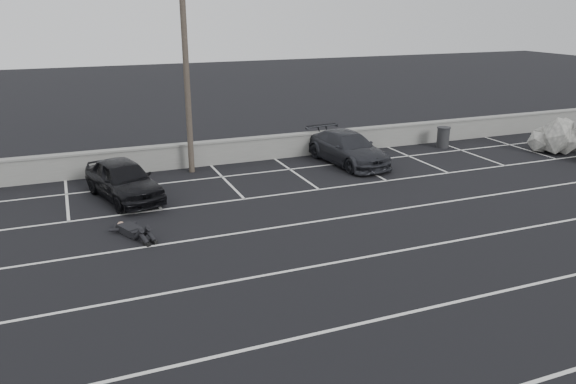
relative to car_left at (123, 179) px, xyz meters
name	(u,v)px	position (x,y,z in m)	size (l,w,h in m)	color
ground	(442,305)	(6.02, -10.71, -0.72)	(120.00, 120.00, 0.00)	black
seawall	(253,149)	(6.02, 3.29, -0.17)	(50.00, 0.45, 1.06)	gray
stall_lines	(351,237)	(5.94, -6.30, -0.72)	(36.00, 20.05, 0.01)	silver
car_left	(123,179)	(0.00, 0.00, 0.00)	(1.70, 4.24, 1.44)	black
car_right	(348,148)	(9.77, 1.26, -0.03)	(1.94, 4.78, 1.39)	#26272C
utility_pole	(186,62)	(3.03, 2.49, 3.84)	(1.20, 0.24, 9.01)	#4C4238
trash_bin	(443,137)	(15.53, 2.12, -0.20)	(0.80, 0.80, 1.02)	#27282A
person	(129,226)	(-0.25, -3.49, -0.47)	(1.87, 2.67, 0.50)	black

